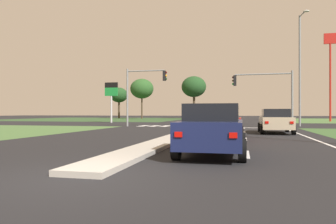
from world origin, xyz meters
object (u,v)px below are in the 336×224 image
Objects in this scene: car_beige_near at (275,121)px; pedestrian_at_median at (220,113)px; car_silver_fifth at (216,115)px; traffic_signal_near_right at (268,88)px; car_red_second at (222,123)px; treeline_near at (119,95)px; fuel_price_totem at (111,93)px; treeline_fourth at (194,87)px; fastfood_pole_sign at (330,58)px; car_navy_third at (213,129)px; car_grey_fourth at (224,121)px; traffic_signal_near_left at (141,87)px; treeline_third at (195,86)px; street_lamp_second at (300,65)px; treeline_second at (142,89)px.

pedestrian_at_median is (-5.27, 24.19, 0.45)m from car_beige_near.
traffic_signal_near_right is at bearing 100.93° from car_silver_fifth.
treeline_near is (-27.93, 55.45, 4.72)m from car_red_second.
treeline_fourth is at bearing 78.16° from fuel_price_totem.
fastfood_pole_sign reaches higher than car_red_second.
fuel_price_totem is (-16.20, 29.56, 3.11)m from car_navy_third.
treeline_near is (-25.75, 25.57, 4.29)m from pedestrian_at_median.
car_grey_fourth is (-0.24, 11.37, -0.02)m from car_navy_third.
fuel_price_totem is 34.06m from treeline_near.
traffic_signal_near_left is at bearing -88.51° from treeline_fourth.
treeline_fourth is at bearing 142.54° from fastfood_pole_sign.
car_beige_near is at bearing -75.63° from treeline_third.
traffic_signal_near_right is at bearing 76.30° from car_red_second.
car_beige_near is 3.30m from car_grey_fourth.
fastfood_pole_sign reaches higher than car_grey_fourth.
traffic_signal_near_right is at bearing -131.22° from street_lamp_second.
pedestrian_at_median is at bearing -157.81° from fastfood_pole_sign.
traffic_signal_near_right is 0.71× the size of treeline_near.
car_grey_fourth is at bearing -48.74° from fuel_price_totem.
fuel_price_totem reaches higher than traffic_signal_near_right.
car_silver_fifth is at bearing 94.89° from car_red_second.
treeline_second is (-34.47, 13.48, -3.09)m from fastfood_pole_sign.
street_lamp_second is 16.32m from pedestrian_at_median.
traffic_signal_near_left is 0.59× the size of treeline_fourth.
treeline_third is (18.47, -0.77, 1.69)m from treeline_near.
treeline_near is 0.83× the size of treeline_third.
car_silver_fifth is 0.49× the size of treeline_third.
traffic_signal_near_left is 15.68m from street_lamp_second.
traffic_signal_near_right reaches higher than pedestrian_at_median.
traffic_signal_near_left is (-8.35, 7.79, 3.05)m from car_grey_fourth.
fastfood_pole_sign is (10.89, 23.38, 6.14)m from traffic_signal_near_right.
treeline_second is 0.92× the size of treeline_fourth.
traffic_signal_near_right is (3.39, 7.79, 2.72)m from car_grey_fourth.
traffic_signal_near_right is 0.48× the size of street_lamp_second.
treeline_third is at bearing 99.81° from car_red_second.
treeline_third is at bearing 106.95° from traffic_signal_near_right.
car_navy_third is 0.45× the size of treeline_fourth.
street_lamp_second reaches higher than fuel_price_totem.
traffic_signal_near_right is (3.15, 19.16, 2.70)m from car_navy_third.
treeline_second is at bearing 117.91° from car_beige_near.
street_lamp_second reaches higher than car_navy_third.
treeline_fourth is (18.31, -0.77, 1.63)m from treeline_near.
fastfood_pole_sign is at bearing -21.36° from treeline_second.
treeline_fourth is (-12.71, 48.99, 6.36)m from car_beige_near.
fastfood_pole_sign reaches higher than traffic_signal_near_right.
treeline_third is (-23.55, 18.16, -2.42)m from fastfood_pole_sign.
fastfood_pole_sign is (16.26, 6.63, 8.40)m from pedestrian_at_median.
treeline_fourth reaches higher than car_grey_fourth.
treeline_near is (-19.39, 42.32, 1.70)m from traffic_signal_near_left.
car_silver_fifth is at bearing 11.76° from treeline_second.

